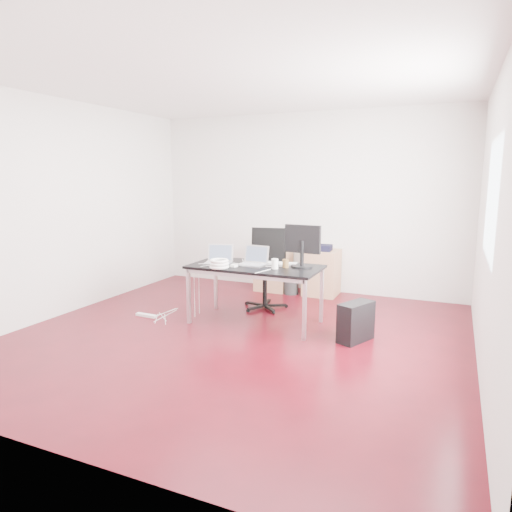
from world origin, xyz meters
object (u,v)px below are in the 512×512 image
at_px(office_chair, 266,264).
at_px(pc_tower, 356,322).
at_px(desk, 255,270).
at_px(filing_cabinet_left, 273,268).
at_px(filing_cabinet_right, 322,272).

height_order(office_chair, pc_tower, office_chair).
xyz_separation_m(desk, filing_cabinet_left, (-0.42, 1.68, -0.33)).
height_order(filing_cabinet_right, pc_tower, filing_cabinet_right).
distance_m(desk, pc_tower, 1.37).
bearing_deg(filing_cabinet_right, pc_tower, -63.72).
height_order(office_chair, filing_cabinet_left, office_chair).
relative_size(filing_cabinet_left, filing_cabinet_right, 1.00).
bearing_deg(filing_cabinet_left, office_chair, -74.37).
bearing_deg(pc_tower, desk, -161.99).
relative_size(office_chair, filing_cabinet_right, 1.54).
distance_m(filing_cabinet_left, pc_tower, 2.50).
bearing_deg(desk, pc_tower, -6.23).
distance_m(desk, filing_cabinet_left, 1.77).
height_order(desk, filing_cabinet_left, desk).
bearing_deg(desk, office_chair, 101.77).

